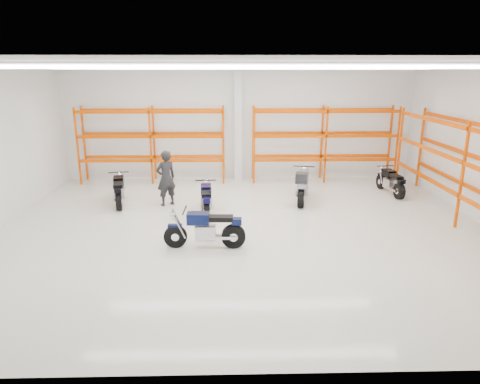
{
  "coord_description": "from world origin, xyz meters",
  "views": [
    {
      "loc": [
        -0.35,
        -11.33,
        4.33
      ],
      "look_at": [
        -0.06,
        0.5,
        0.95
      ],
      "focal_mm": 32.0,
      "sensor_mm": 36.0,
      "label": 1
    }
  ],
  "objects_px": {
    "motorcycle_back_c": "(302,186)",
    "structural_column": "(238,124)",
    "motorcycle_back_a": "(119,191)",
    "standing_man": "(166,178)",
    "motorcycle_main": "(208,230)",
    "motorcycle_back_d": "(391,182)",
    "motorcycle_back_b": "(206,200)"
  },
  "relations": [
    {
      "from": "motorcycle_back_c",
      "to": "motorcycle_back_d",
      "type": "xyz_separation_m",
      "value": [
        3.36,
        0.86,
        -0.13
      ]
    },
    {
      "from": "standing_man",
      "to": "structural_column",
      "type": "relative_size",
      "value": 0.41
    },
    {
      "from": "motorcycle_back_a",
      "to": "motorcycle_back_d",
      "type": "xyz_separation_m",
      "value": [
        9.49,
        0.97,
        -0.02
      ]
    },
    {
      "from": "motorcycle_back_b",
      "to": "standing_man",
      "type": "xyz_separation_m",
      "value": [
        -1.36,
        0.99,
        0.47
      ]
    },
    {
      "from": "motorcycle_back_c",
      "to": "structural_column",
      "type": "xyz_separation_m",
      "value": [
        -2.09,
        3.29,
        1.67
      ]
    },
    {
      "from": "motorcycle_back_b",
      "to": "motorcycle_back_d",
      "type": "bearing_deg",
      "value": 17.48
    },
    {
      "from": "motorcycle_back_a",
      "to": "motorcycle_back_b",
      "type": "bearing_deg",
      "value": -20.24
    },
    {
      "from": "motorcycle_back_c",
      "to": "standing_man",
      "type": "bearing_deg",
      "value": -177.3
    },
    {
      "from": "motorcycle_main",
      "to": "motorcycle_back_a",
      "type": "height_order",
      "value": "motorcycle_main"
    },
    {
      "from": "motorcycle_back_b",
      "to": "motorcycle_back_a",
      "type": "bearing_deg",
      "value": 159.76
    },
    {
      "from": "motorcycle_main",
      "to": "motorcycle_back_c",
      "type": "xyz_separation_m",
      "value": [
        2.99,
        3.8,
        0.1
      ]
    },
    {
      "from": "motorcycle_back_a",
      "to": "motorcycle_back_c",
      "type": "relative_size",
      "value": 0.86
    },
    {
      "from": "motorcycle_back_a",
      "to": "motorcycle_back_d",
      "type": "height_order",
      "value": "motorcycle_back_a"
    },
    {
      "from": "motorcycle_back_a",
      "to": "motorcycle_back_d",
      "type": "relative_size",
      "value": 1.03
    },
    {
      "from": "motorcycle_back_d",
      "to": "structural_column",
      "type": "distance_m",
      "value": 6.23
    },
    {
      "from": "motorcycle_back_b",
      "to": "motorcycle_back_c",
      "type": "xyz_separation_m",
      "value": [
        3.18,
        1.2,
        0.12
      ]
    },
    {
      "from": "motorcycle_main",
      "to": "motorcycle_back_c",
      "type": "height_order",
      "value": "motorcycle_back_c"
    },
    {
      "from": "standing_man",
      "to": "structural_column",
      "type": "bearing_deg",
      "value": -158.81
    },
    {
      "from": "motorcycle_back_a",
      "to": "motorcycle_back_c",
      "type": "bearing_deg",
      "value": 1.05
    },
    {
      "from": "motorcycle_back_b",
      "to": "structural_column",
      "type": "height_order",
      "value": "structural_column"
    },
    {
      "from": "motorcycle_back_c",
      "to": "motorcycle_back_d",
      "type": "distance_m",
      "value": 3.47
    },
    {
      "from": "motorcycle_main",
      "to": "motorcycle_back_b",
      "type": "bearing_deg",
      "value": 94.05
    },
    {
      "from": "motorcycle_back_c",
      "to": "structural_column",
      "type": "height_order",
      "value": "structural_column"
    },
    {
      "from": "motorcycle_main",
      "to": "standing_man",
      "type": "relative_size",
      "value": 1.12
    },
    {
      "from": "motorcycle_back_a",
      "to": "standing_man",
      "type": "xyz_separation_m",
      "value": [
        1.59,
        -0.1,
        0.46
      ]
    },
    {
      "from": "motorcycle_main",
      "to": "motorcycle_back_d",
      "type": "height_order",
      "value": "motorcycle_main"
    },
    {
      "from": "motorcycle_back_a",
      "to": "structural_column",
      "type": "relative_size",
      "value": 0.44
    },
    {
      "from": "motorcycle_main",
      "to": "structural_column",
      "type": "bearing_deg",
      "value": 82.74
    },
    {
      "from": "motorcycle_back_d",
      "to": "standing_man",
      "type": "height_order",
      "value": "standing_man"
    },
    {
      "from": "motorcycle_main",
      "to": "structural_column",
      "type": "distance_m",
      "value": 7.37
    },
    {
      "from": "motorcycle_back_c",
      "to": "motorcycle_main",
      "type": "bearing_deg",
      "value": -128.2
    },
    {
      "from": "motorcycle_back_a",
      "to": "motorcycle_main",
      "type": "bearing_deg",
      "value": -49.64
    }
  ]
}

